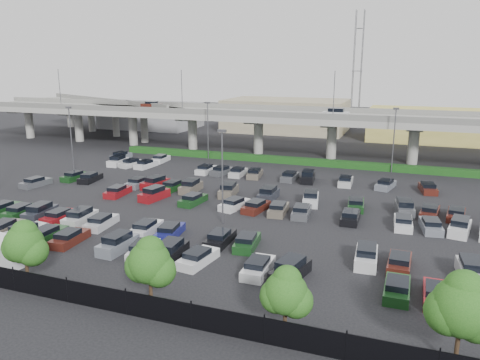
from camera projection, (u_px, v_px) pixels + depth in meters
name	position (u px, v px, depth m)	size (l,w,h in m)	color
ground	(247.00, 203.00, 58.35)	(280.00, 280.00, 0.00)	black
overpass	(304.00, 119.00, 85.83)	(150.00, 13.00, 15.80)	gray
on_ramp	(104.00, 106.00, 113.36)	(50.93, 30.13, 8.80)	gray
hedge	(295.00, 161.00, 80.96)	(66.00, 1.60, 1.10)	#134114
fence	(113.00, 300.00, 32.67)	(70.00, 0.10, 2.00)	black
tree_row	(132.00, 259.00, 33.12)	(65.07, 3.66, 5.94)	#332316
parked_cars	(225.00, 209.00, 54.18)	(63.04, 41.60, 1.67)	silver
light_poles	(222.00, 149.00, 60.04)	(66.90, 48.38, 10.30)	#4E4E53
distant_buildings	(385.00, 121.00, 109.51)	(138.00, 24.00, 9.00)	gray
comm_tower	(357.00, 69.00, 120.53)	(2.40, 2.40, 30.00)	#4E4E53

